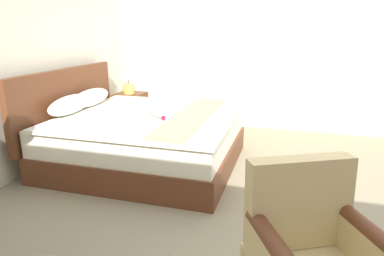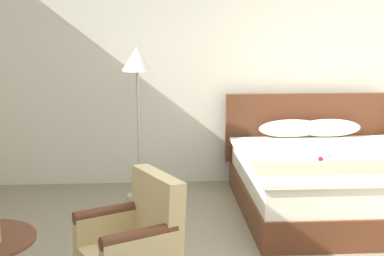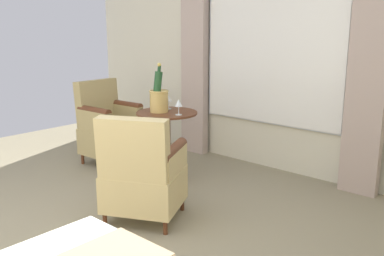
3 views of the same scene
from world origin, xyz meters
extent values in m
cube|color=beige|center=(-2.92, 0.00, 1.37)|extent=(0.12, 5.84, 2.74)
cube|color=white|center=(-2.84, 0.00, 1.53)|extent=(0.02, 1.75, 2.04)
cube|color=white|center=(-2.81, 0.00, 1.53)|extent=(0.02, 1.66, 2.00)
cube|color=#B49E94|center=(-2.76, 1.06, 1.23)|extent=(0.10, 0.36, 2.46)
cube|color=#B6A097|center=(-2.76, -1.06, 1.23)|extent=(0.10, 0.36, 2.46)
cylinder|color=#5A301B|center=(-1.78, -0.56, 0.01)|extent=(0.41, 0.41, 0.03)
cylinder|color=#5A301B|center=(-1.78, -0.56, 0.35)|extent=(0.07, 0.07, 0.71)
cylinder|color=#5A301B|center=(-1.78, -0.56, 0.72)|extent=(0.62, 0.62, 0.02)
cylinder|color=tan|center=(-1.73, -0.62, 0.83)|extent=(0.19, 0.19, 0.21)
torus|color=tan|center=(-1.73, -0.62, 0.94)|extent=(0.20, 0.20, 0.02)
cylinder|color=white|center=(-1.73, -0.62, 0.92)|extent=(0.16, 0.16, 0.03)
cylinder|color=#1E4723|center=(-1.71, -0.61, 0.99)|extent=(0.14, 0.09, 0.30)
cylinder|color=#193D1E|center=(-1.74, -0.62, 1.16)|extent=(0.05, 0.04, 0.08)
sphere|color=gold|center=(-1.74, -0.62, 1.20)|extent=(0.04, 0.04, 0.04)
cylinder|color=white|center=(-1.75, -0.36, 0.73)|extent=(0.06, 0.06, 0.01)
cylinder|color=white|center=(-1.75, -0.36, 0.77)|extent=(0.01, 0.01, 0.08)
cone|color=white|center=(-1.75, -0.36, 0.85)|extent=(0.08, 0.08, 0.07)
cylinder|color=white|center=(-1.90, -0.66, 0.73)|extent=(0.06, 0.06, 0.01)
cylinder|color=white|center=(-1.90, -0.66, 0.77)|extent=(0.01, 0.01, 0.08)
cone|color=white|center=(-1.90, -0.66, 0.84)|extent=(0.08, 0.08, 0.07)
cylinder|color=#5A301B|center=(-1.33, 0.07, 0.06)|extent=(0.04, 0.04, 0.12)
cylinder|color=#5A301B|center=(-1.09, -0.38, 0.06)|extent=(0.04, 0.04, 0.12)
cylinder|color=#5A301B|center=(-0.91, 0.29, 0.06)|extent=(0.04, 0.04, 0.12)
cylinder|color=#5A301B|center=(-0.68, -0.17, 0.06)|extent=(0.04, 0.04, 0.12)
cube|color=#D4BC7E|center=(-1.00, -0.05, 0.27)|extent=(0.75, 0.77, 0.30)
cube|color=#D4BC7E|center=(-0.80, 0.05, 0.66)|extent=(0.38, 0.56, 0.49)
cube|color=#D4BC7E|center=(-1.13, 0.16, 0.51)|extent=(0.49, 0.31, 0.19)
cylinder|color=#5A301B|center=(-1.13, 0.16, 0.60)|extent=(0.49, 0.31, 0.09)
cube|color=#D4BC7E|center=(-0.91, -0.27, 0.51)|extent=(0.49, 0.31, 0.19)
cylinder|color=#5A301B|center=(-0.91, -0.27, 0.60)|extent=(0.49, 0.31, 0.09)
cylinder|color=#5A301B|center=(-1.52, -1.23, 0.06)|extent=(0.04, 0.04, 0.12)
cylinder|color=#5A301B|center=(-2.02, -1.26, 0.06)|extent=(0.04, 0.04, 0.12)
cylinder|color=#5A301B|center=(-1.50, -1.68, 0.06)|extent=(0.04, 0.04, 0.12)
cylinder|color=#5A301B|center=(-1.99, -1.71, 0.06)|extent=(0.04, 0.04, 0.12)
cube|color=tan|center=(-1.76, -1.47, 0.27)|extent=(0.61, 0.56, 0.30)
cube|color=tan|center=(-1.74, -1.69, 0.69)|extent=(0.55, 0.19, 0.55)
cube|color=tan|center=(-1.52, -1.44, 0.54)|extent=(0.12, 0.49, 0.24)
cylinder|color=#5A301B|center=(-1.52, -1.44, 0.66)|extent=(0.12, 0.49, 0.09)
cube|color=tan|center=(-2.00, -1.47, 0.54)|extent=(0.12, 0.49, 0.24)
cylinder|color=#5A301B|center=(-2.00, -1.47, 0.66)|extent=(0.12, 0.49, 0.09)
camera|label=1|loc=(-2.52, 0.14, 1.54)|focal=32.00mm
camera|label=2|loc=(-0.79, -3.36, 1.87)|focal=50.00mm
camera|label=3|loc=(1.21, 2.46, 1.56)|focal=40.00mm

